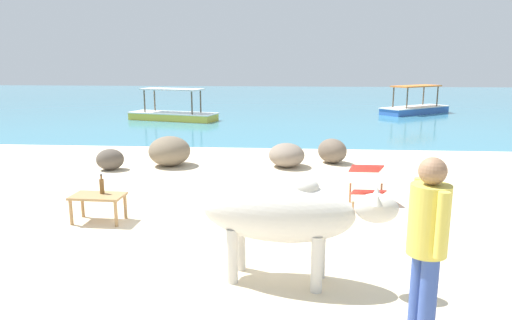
% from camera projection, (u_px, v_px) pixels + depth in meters
% --- Properties ---
extents(sand_beach, '(18.00, 14.00, 0.04)m').
position_uv_depth(sand_beach, '(220.00, 247.00, 6.11)').
color(sand_beach, beige).
rests_on(sand_beach, ground).
extents(water_surface, '(60.00, 36.00, 0.03)m').
position_uv_depth(water_surface, '(278.00, 103.00, 27.57)').
color(water_surface, teal).
rests_on(water_surface, ground).
extents(cow, '(2.11, 0.86, 1.18)m').
position_uv_depth(cow, '(282.00, 213.00, 4.97)').
color(cow, beige).
rests_on(cow, sand_beach).
extents(low_bench_table, '(0.77, 0.46, 0.41)m').
position_uv_depth(low_bench_table, '(98.00, 199.00, 6.94)').
color(low_bench_table, '#A37A4C').
rests_on(low_bench_table, sand_beach).
extents(bottle, '(0.07, 0.07, 0.30)m').
position_uv_depth(bottle, '(102.00, 186.00, 6.97)').
color(bottle, brown).
rests_on(bottle, low_bench_table).
extents(deck_chair_near, '(0.56, 0.77, 0.68)m').
position_uv_depth(deck_chair_near, '(367.00, 181.00, 7.82)').
color(deck_chair_near, '#A37A4C').
rests_on(deck_chair_near, sand_beach).
extents(person_standing, '(0.32, 0.50, 1.62)m').
position_uv_depth(person_standing, '(427.00, 239.00, 3.77)').
color(person_standing, '#334C99').
rests_on(person_standing, sand_beach).
extents(shore_rock_large, '(1.25, 1.25, 0.68)m').
position_uv_depth(shore_rock_large, '(169.00, 151.00, 10.71)').
color(shore_rock_large, '#756651').
rests_on(shore_rock_large, sand_beach).
extents(shore_rock_medium, '(0.93, 0.95, 0.58)m').
position_uv_depth(shore_rock_medium, '(332.00, 151.00, 11.00)').
color(shore_rock_medium, '#6B5B4C').
rests_on(shore_rock_medium, sand_beach).
extents(shore_rock_small, '(0.70, 0.63, 0.47)m').
position_uv_depth(shore_rock_small, '(110.00, 159.00, 10.31)').
color(shore_rock_small, brown).
rests_on(shore_rock_small, sand_beach).
extents(shore_rock_flat, '(1.02, 1.08, 0.54)m').
position_uv_depth(shore_rock_flat, '(287.00, 155.00, 10.61)').
color(shore_rock_flat, gray).
rests_on(shore_rock_flat, sand_beach).
extents(boat_blue, '(3.59, 3.19, 1.29)m').
position_uv_depth(boat_blue, '(415.00, 108.00, 21.69)').
color(boat_blue, '#3866B7').
rests_on(boat_blue, water_surface).
extents(boat_yellow, '(3.85, 2.07, 1.29)m').
position_uv_depth(boat_yellow, '(173.00, 113.00, 19.24)').
color(boat_yellow, gold).
rests_on(boat_yellow, water_surface).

